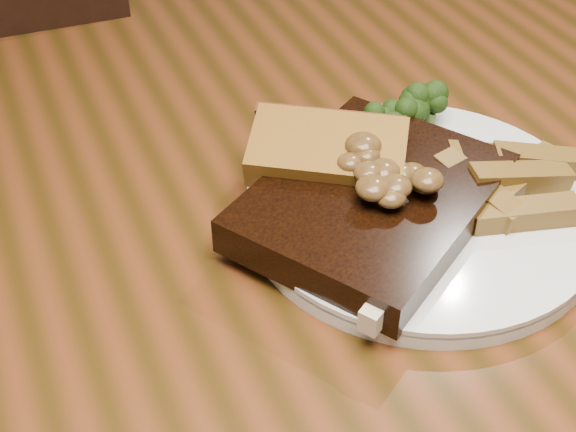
# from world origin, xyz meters

# --- Properties ---
(dining_table) EXTENTS (1.60, 0.90, 0.75)m
(dining_table) POSITION_xyz_m (0.00, 0.00, 0.66)
(dining_table) COLOR #502510
(dining_table) RESTS_ON ground
(plate) EXTENTS (0.31, 0.31, 0.01)m
(plate) POSITION_xyz_m (0.11, -0.00, 0.76)
(plate) COLOR silver
(plate) RESTS_ON dining_table
(steak) EXTENTS (0.24, 0.22, 0.03)m
(steak) POSITION_xyz_m (0.07, -0.00, 0.78)
(steak) COLOR black
(steak) RESTS_ON plate
(steak_bone) EXTENTS (0.12, 0.08, 0.02)m
(steak_bone) POSITION_xyz_m (0.07, -0.07, 0.77)
(steak_bone) COLOR beige
(steak_bone) RESTS_ON plate
(mushroom_pile) EXTENTS (0.07, 0.07, 0.03)m
(mushroom_pile) POSITION_xyz_m (0.08, -0.00, 0.80)
(mushroom_pile) COLOR brown
(mushroom_pile) RESTS_ON steak
(garlic_bread) EXTENTS (0.13, 0.11, 0.02)m
(garlic_bread) POSITION_xyz_m (0.06, 0.04, 0.77)
(garlic_bread) COLOR #8F5B1A
(garlic_bread) RESTS_ON plate
(potato_wedges) EXTENTS (0.10, 0.10, 0.02)m
(potato_wedges) POSITION_xyz_m (0.19, -0.01, 0.77)
(potato_wedges) COLOR brown
(potato_wedges) RESTS_ON plate
(broccoli_cluster) EXTENTS (0.06, 0.06, 0.04)m
(broccoli_cluster) POSITION_xyz_m (0.15, 0.07, 0.78)
(broccoli_cluster) COLOR #1F330B
(broccoli_cluster) RESTS_ON plate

